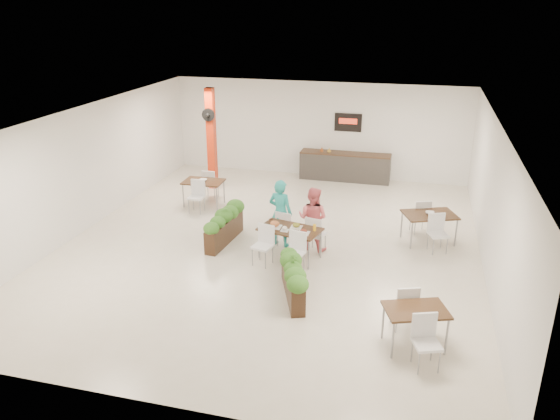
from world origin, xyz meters
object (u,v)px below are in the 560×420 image
object	(u,v)px
planter_left	(224,224)
side_table_a	(203,185)
planter_right	(293,275)
diner_woman	(313,219)
side_table_c	(415,316)
service_counter	(345,166)
diner_man	(280,213)
side_table_b	(429,218)
red_column	(211,138)
main_table	(290,233)

from	to	relation	value
planter_left	side_table_a	bearing A→B (deg)	122.49
planter_right	side_table_a	size ratio (longest dim) A/B	1.04
diner_woman	side_table_c	bearing A→B (deg)	138.66
diner_woman	side_table_a	xyz separation A→B (m)	(-3.70, 2.17, -0.16)
service_counter	side_table_c	bearing A→B (deg)	-74.46
diner_woman	side_table_a	bearing A→B (deg)	-17.19
diner_man	side_table_b	size ratio (longest dim) A/B	1.02
side_table_a	planter_right	bearing A→B (deg)	-51.57
diner_woman	planter_right	world-z (taller)	diner_woman
planter_left	red_column	bearing A→B (deg)	114.80
planter_right	diner_woman	bearing A→B (deg)	91.95
red_column	side_table_c	bearing A→B (deg)	-48.13
service_counter	side_table_b	world-z (taller)	service_counter
diner_woman	planter_right	distance (m)	2.39
main_table	side_table_a	distance (m)	4.33
diner_man	main_table	bearing A→B (deg)	134.00
diner_woman	planter_right	size ratio (longest dim) A/B	0.92
diner_woman	side_table_a	distance (m)	4.29
service_counter	diner_woman	xyz separation A→B (m)	(0.03, -5.64, 0.29)
diner_man	side_table_a	world-z (taller)	diner_man
main_table	side_table_c	xyz separation A→B (m)	(2.93, -2.88, -0.02)
red_column	diner_woman	distance (m)	5.59
side_table_a	diner_man	bearing A→B (deg)	-38.12
red_column	planter_left	size ratio (longest dim) A/B	1.78
red_column	side_table_b	world-z (taller)	red_column
side_table_b	side_table_a	bearing A→B (deg)	148.45
red_column	service_counter	size ratio (longest dim) A/B	1.07
diner_woman	red_column	bearing A→B (deg)	-29.94
service_counter	side_table_b	size ratio (longest dim) A/B	1.81
planter_left	planter_right	world-z (taller)	planter_left
red_column	service_counter	world-z (taller)	red_column
service_counter	planter_left	bearing A→B (deg)	-110.40
diner_woman	planter_right	xyz separation A→B (m)	(0.08, -2.37, -0.30)
side_table_b	side_table_c	bearing A→B (deg)	-114.86
red_column	side_table_a	bearing A→B (deg)	-78.38
side_table_b	main_table	bearing A→B (deg)	-172.82
planter_right	side_table_c	xyz separation A→B (m)	(2.44, -1.16, 0.13)
service_counter	planter_left	distance (m)	6.22
main_table	planter_right	world-z (taller)	planter_right
diner_man	planter_left	world-z (taller)	diner_man
diner_man	planter_right	world-z (taller)	diner_man
red_column	diner_man	bearing A→B (deg)	-49.44
planter_left	side_table_b	bearing A→B (deg)	14.92
red_column	side_table_b	size ratio (longest dim) A/B	1.93
diner_man	side_table_b	xyz separation A→B (m)	(3.53, 1.12, -0.21)
planter_right	side_table_c	size ratio (longest dim) A/B	1.02
red_column	side_table_b	xyz separation A→B (m)	(6.75, -2.65, -1.01)
side_table_a	side_table_c	distance (m)	8.44
red_column	main_table	distance (m)	5.80
planter_left	planter_right	size ratio (longest dim) A/B	1.06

